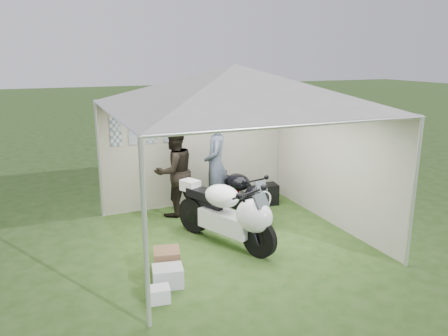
{
  "coord_description": "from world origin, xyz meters",
  "views": [
    {
      "loc": [
        -2.94,
        -6.56,
        3.14
      ],
      "look_at": [
        -0.05,
        0.35,
        1.19
      ],
      "focal_mm": 35.0,
      "sensor_mm": 36.0,
      "label": 1
    }
  ],
  "objects_px": {
    "equipment_box": "(267,194)",
    "motorcycle_white": "(229,212)",
    "canopy_tent": "(234,91)",
    "paddock_stand": "(219,201)",
    "person_blue_jacket": "(216,165)",
    "crate_1": "(167,260)",
    "person_dark_jacket": "(174,172)",
    "crate_2": "(159,294)",
    "motorcycle_black": "(243,194)",
    "crate_0": "(168,276)"
  },
  "relations": [
    {
      "from": "equipment_box",
      "to": "motorcycle_white",
      "type": "bearing_deg",
      "value": -134.14
    },
    {
      "from": "canopy_tent",
      "to": "paddock_stand",
      "type": "distance_m",
      "value": 2.93
    },
    {
      "from": "person_blue_jacket",
      "to": "crate_1",
      "type": "bearing_deg",
      "value": -15.8
    },
    {
      "from": "person_blue_jacket",
      "to": "equipment_box",
      "type": "bearing_deg",
      "value": 116.24
    },
    {
      "from": "person_dark_jacket",
      "to": "equipment_box",
      "type": "relative_size",
      "value": 4.06
    },
    {
      "from": "crate_1",
      "to": "crate_2",
      "type": "distance_m",
      "value": 0.83
    },
    {
      "from": "equipment_box",
      "to": "person_dark_jacket",
      "type": "bearing_deg",
      "value": 176.24
    },
    {
      "from": "motorcycle_black",
      "to": "paddock_stand",
      "type": "bearing_deg",
      "value": 90.0
    },
    {
      "from": "motorcycle_black",
      "to": "person_dark_jacket",
      "type": "xyz_separation_m",
      "value": [
        -1.15,
        0.73,
        0.39
      ]
    },
    {
      "from": "crate_0",
      "to": "crate_2",
      "type": "height_order",
      "value": "crate_0"
    },
    {
      "from": "person_dark_jacket",
      "to": "crate_2",
      "type": "height_order",
      "value": "person_dark_jacket"
    },
    {
      "from": "person_dark_jacket",
      "to": "crate_2",
      "type": "relative_size",
      "value": 6.63
    },
    {
      "from": "paddock_stand",
      "to": "crate_0",
      "type": "height_order",
      "value": "crate_0"
    },
    {
      "from": "crate_0",
      "to": "canopy_tent",
      "type": "bearing_deg",
      "value": 37.95
    },
    {
      "from": "crate_2",
      "to": "crate_1",
      "type": "bearing_deg",
      "value": 67.6
    },
    {
      "from": "crate_1",
      "to": "crate_2",
      "type": "bearing_deg",
      "value": -112.4
    },
    {
      "from": "crate_0",
      "to": "crate_1",
      "type": "height_order",
      "value": "crate_1"
    },
    {
      "from": "crate_1",
      "to": "motorcycle_black",
      "type": "bearing_deg",
      "value": 37.98
    },
    {
      "from": "equipment_box",
      "to": "paddock_stand",
      "type": "bearing_deg",
      "value": 167.69
    },
    {
      "from": "crate_1",
      "to": "person_dark_jacket",
      "type": "bearing_deg",
      "value": 70.41
    },
    {
      "from": "motorcycle_black",
      "to": "crate_1",
      "type": "relative_size",
      "value": 4.76
    },
    {
      "from": "motorcycle_white",
      "to": "equipment_box",
      "type": "distance_m",
      "value": 2.32
    },
    {
      "from": "person_dark_jacket",
      "to": "person_blue_jacket",
      "type": "relative_size",
      "value": 0.9
    },
    {
      "from": "paddock_stand",
      "to": "crate_0",
      "type": "distance_m",
      "value": 3.35
    },
    {
      "from": "paddock_stand",
      "to": "person_dark_jacket",
      "type": "xyz_separation_m",
      "value": [
        -0.98,
        -0.09,
        0.78
      ]
    },
    {
      "from": "person_dark_jacket",
      "to": "crate_2",
      "type": "distance_m",
      "value": 3.32
    },
    {
      "from": "canopy_tent",
      "to": "crate_0",
      "type": "xyz_separation_m",
      "value": [
        -1.54,
        -1.2,
        -2.44
      ]
    },
    {
      "from": "motorcycle_white",
      "to": "canopy_tent",
      "type": "bearing_deg",
      "value": 30.99
    },
    {
      "from": "paddock_stand",
      "to": "crate_0",
      "type": "bearing_deg",
      "value": -124.34
    },
    {
      "from": "crate_0",
      "to": "crate_2",
      "type": "bearing_deg",
      "value": -121.28
    },
    {
      "from": "person_blue_jacket",
      "to": "crate_2",
      "type": "relative_size",
      "value": 7.39
    },
    {
      "from": "paddock_stand",
      "to": "crate_2",
      "type": "height_order",
      "value": "paddock_stand"
    },
    {
      "from": "equipment_box",
      "to": "crate_0",
      "type": "height_order",
      "value": "equipment_box"
    },
    {
      "from": "paddock_stand",
      "to": "crate_1",
      "type": "distance_m",
      "value": 2.95
    },
    {
      "from": "canopy_tent",
      "to": "motorcycle_white",
      "type": "height_order",
      "value": "canopy_tent"
    },
    {
      "from": "crate_0",
      "to": "crate_1",
      "type": "relative_size",
      "value": 1.09
    },
    {
      "from": "person_dark_jacket",
      "to": "crate_1",
      "type": "bearing_deg",
      "value": 52.6
    },
    {
      "from": "crate_2",
      "to": "paddock_stand",
      "type": "bearing_deg",
      "value": 56.0
    },
    {
      "from": "crate_1",
      "to": "crate_2",
      "type": "relative_size",
      "value": 1.41
    },
    {
      "from": "motorcycle_white",
      "to": "crate_0",
      "type": "distance_m",
      "value": 1.66
    },
    {
      "from": "canopy_tent",
      "to": "equipment_box",
      "type": "xyz_separation_m",
      "value": [
        1.39,
        1.34,
        -2.35
      ]
    },
    {
      "from": "canopy_tent",
      "to": "crate_1",
      "type": "xyz_separation_m",
      "value": [
        -1.43,
        -0.78,
        -2.4
      ]
    },
    {
      "from": "canopy_tent",
      "to": "paddock_stand",
      "type": "relative_size",
      "value": 16.97
    },
    {
      "from": "canopy_tent",
      "to": "crate_1",
      "type": "distance_m",
      "value": 2.91
    },
    {
      "from": "motorcycle_white",
      "to": "equipment_box",
      "type": "height_order",
      "value": "motorcycle_white"
    },
    {
      "from": "canopy_tent",
      "to": "paddock_stand",
      "type": "xyz_separation_m",
      "value": [
        0.35,
        1.57,
        -2.45
      ]
    },
    {
      "from": "equipment_box",
      "to": "crate_1",
      "type": "xyz_separation_m",
      "value": [
        -2.82,
        -2.12,
        -0.05
      ]
    },
    {
      "from": "motorcycle_black",
      "to": "canopy_tent",
      "type": "bearing_deg",
      "value": -136.71
    },
    {
      "from": "crate_1",
      "to": "equipment_box",
      "type": "bearing_deg",
      "value": 37.0
    },
    {
      "from": "person_blue_jacket",
      "to": "crate_1",
      "type": "height_order",
      "value": "person_blue_jacket"
    }
  ]
}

